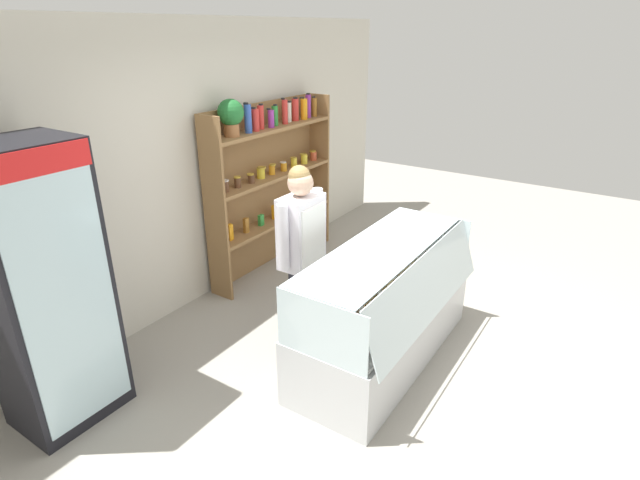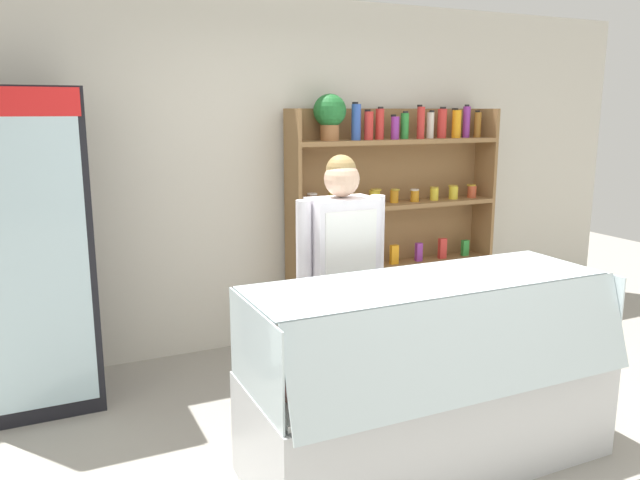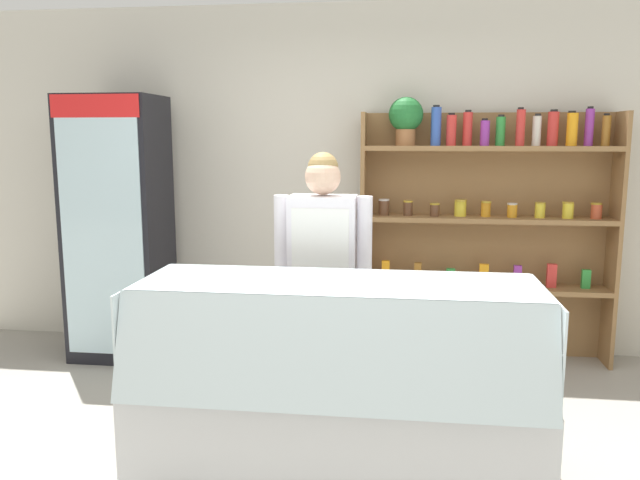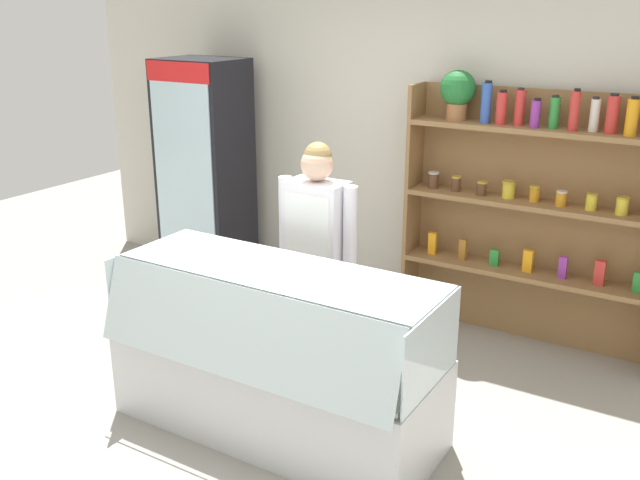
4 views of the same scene
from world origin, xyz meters
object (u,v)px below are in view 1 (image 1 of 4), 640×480
(drinks_fridge, at_px, (45,291))
(shelving_unit, at_px, (267,173))
(deli_display_case, at_px, (384,325))
(shop_clerk, at_px, (302,243))

(drinks_fridge, height_order, shelving_unit, drinks_fridge)
(drinks_fridge, xyz_separation_m, deli_display_case, (1.83, -1.60, -0.68))
(drinks_fridge, xyz_separation_m, shop_clerk, (1.68, -0.89, -0.05))
(shop_clerk, bearing_deg, deli_display_case, -77.87)
(drinks_fridge, height_order, shop_clerk, drinks_fridge)
(drinks_fridge, bearing_deg, deli_display_case, -41.19)
(drinks_fridge, bearing_deg, shelving_unit, 6.50)
(shelving_unit, distance_m, shop_clerk, 1.59)
(shelving_unit, relative_size, deli_display_case, 1.02)
(drinks_fridge, xyz_separation_m, shelving_unit, (2.72, 0.31, 0.12))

